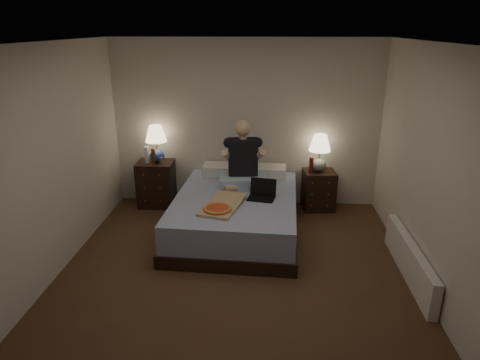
# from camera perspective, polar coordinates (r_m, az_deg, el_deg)

# --- Properties ---
(floor) EXTENTS (4.00, 4.50, 0.00)m
(floor) POSITION_cam_1_polar(r_m,az_deg,el_deg) (4.86, -0.71, -13.15)
(floor) COLOR #533423
(floor) RESTS_ON ground
(ceiling) EXTENTS (4.00, 4.50, 0.00)m
(ceiling) POSITION_cam_1_polar(r_m,az_deg,el_deg) (4.07, -0.87, 17.79)
(ceiling) COLOR white
(ceiling) RESTS_ON ground
(wall_back) EXTENTS (4.00, 0.00, 2.50)m
(wall_back) POSITION_cam_1_polar(r_m,az_deg,el_deg) (6.47, 0.79, 7.42)
(wall_back) COLOR silver
(wall_back) RESTS_ON ground
(wall_front) EXTENTS (4.00, 0.00, 2.50)m
(wall_front) POSITION_cam_1_polar(r_m,az_deg,el_deg) (2.31, -5.35, -17.55)
(wall_front) COLOR silver
(wall_front) RESTS_ON ground
(wall_left) EXTENTS (0.00, 4.50, 2.50)m
(wall_left) POSITION_cam_1_polar(r_m,az_deg,el_deg) (4.88, -24.89, 1.34)
(wall_left) COLOR silver
(wall_left) RESTS_ON ground
(wall_right) EXTENTS (0.00, 4.50, 2.50)m
(wall_right) POSITION_cam_1_polar(r_m,az_deg,el_deg) (4.61, 24.85, 0.31)
(wall_right) COLOR silver
(wall_right) RESTS_ON ground
(bed) EXTENTS (1.68, 2.18, 0.53)m
(bed) POSITION_cam_1_polar(r_m,az_deg,el_deg) (5.77, -0.53, -4.52)
(bed) COLOR #5267A5
(bed) RESTS_ON floor
(nightstand_left) EXTENTS (0.54, 0.49, 0.70)m
(nightstand_left) POSITION_cam_1_polar(r_m,az_deg,el_deg) (6.74, -11.05, -0.41)
(nightstand_left) COLOR black
(nightstand_left) RESTS_ON floor
(nightstand_right) EXTENTS (0.50, 0.46, 0.60)m
(nightstand_right) POSITION_cam_1_polar(r_m,az_deg,el_deg) (6.59, 10.42, -1.31)
(nightstand_right) COLOR black
(nightstand_right) RESTS_ON floor
(lamp_left) EXTENTS (0.35, 0.35, 0.56)m
(lamp_left) POSITION_cam_1_polar(r_m,az_deg,el_deg) (6.55, -11.09, 4.74)
(lamp_left) COLOR #284195
(lamp_left) RESTS_ON nightstand_left
(lamp_right) EXTENTS (0.38, 0.38, 0.56)m
(lamp_right) POSITION_cam_1_polar(r_m,az_deg,el_deg) (6.41, 10.54, 3.54)
(lamp_right) COLOR gray
(lamp_right) RESTS_ON nightstand_right
(water_bottle) EXTENTS (0.07, 0.07, 0.25)m
(water_bottle) POSITION_cam_1_polar(r_m,az_deg,el_deg) (6.57, -12.30, 3.31)
(water_bottle) COLOR silver
(water_bottle) RESTS_ON nightstand_left
(soda_can) EXTENTS (0.07, 0.07, 0.10)m
(soda_can) POSITION_cam_1_polar(r_m,az_deg,el_deg) (6.50, -10.45, 2.57)
(soda_can) COLOR #A6A5A1
(soda_can) RESTS_ON nightstand_left
(beer_bottle_left) EXTENTS (0.06, 0.06, 0.23)m
(beer_bottle_left) POSITION_cam_1_polar(r_m,az_deg,el_deg) (6.52, -11.48, 3.14)
(beer_bottle_left) COLOR #55300C
(beer_bottle_left) RESTS_ON nightstand_left
(beer_bottle_right) EXTENTS (0.06, 0.06, 0.23)m
(beer_bottle_right) POSITION_cam_1_polar(r_m,az_deg,el_deg) (6.39, 9.48, 2.02)
(beer_bottle_right) COLOR #57190C
(beer_bottle_right) RESTS_ON nightstand_right
(person) EXTENTS (0.71, 0.59, 0.93)m
(person) POSITION_cam_1_polar(r_m,az_deg,el_deg) (5.84, 0.42, 3.42)
(person) COLOR black
(person) RESTS_ON bed
(laptop) EXTENTS (0.39, 0.34, 0.24)m
(laptop) POSITION_cam_1_polar(r_m,az_deg,el_deg) (5.52, 2.87, -1.39)
(laptop) COLOR black
(laptop) RESTS_ON bed
(pizza_box) EXTENTS (0.58, 0.84, 0.08)m
(pizza_box) POSITION_cam_1_polar(r_m,az_deg,el_deg) (5.16, -3.02, -3.93)
(pizza_box) COLOR tan
(pizza_box) RESTS_ON bed
(radiator) EXTENTS (0.10, 1.60, 0.40)m
(radiator) POSITION_cam_1_polar(r_m,az_deg,el_deg) (5.17, 21.66, -9.92)
(radiator) COLOR silver
(radiator) RESTS_ON floor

